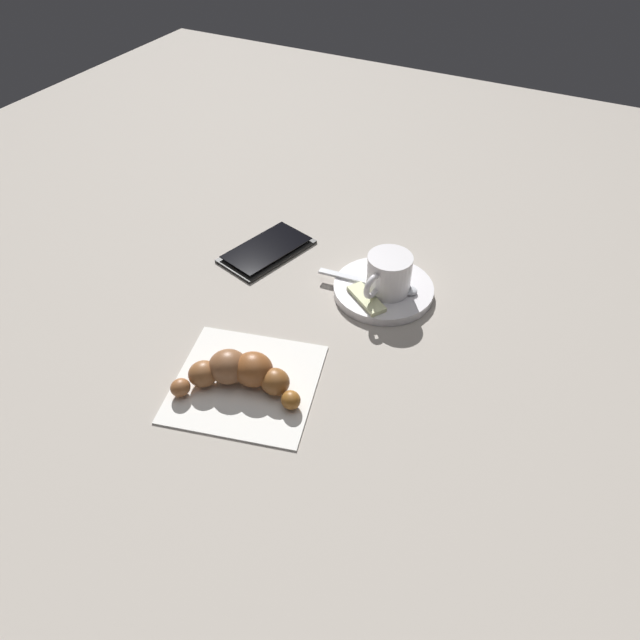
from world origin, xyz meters
The scene contains 8 objects.
ground_plane centered at (0.00, 0.00, 0.00)m, with size 1.80×1.80×0.00m, color #A79E93.
saucer centered at (0.11, -0.02, 0.01)m, with size 0.13×0.13×0.01m, color white.
espresso_cup centered at (0.10, -0.03, 0.04)m, with size 0.08×0.06×0.05m.
teaspoon centered at (0.11, -0.03, 0.01)m, with size 0.03×0.13×0.01m.
sugar_packet centered at (0.07, -0.02, 0.01)m, with size 0.06×0.02×0.01m, color beige.
napkin centered at (-0.11, 0.05, 0.00)m, with size 0.15×0.15×0.00m, color white.
croissant centered at (-0.11, 0.05, 0.02)m, with size 0.09×0.14×0.04m.
cell_phone centered at (0.12, 0.16, 0.00)m, with size 0.15×0.10×0.01m.
Camera 1 is at (-0.45, -0.22, 0.49)m, focal length 33.10 mm.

